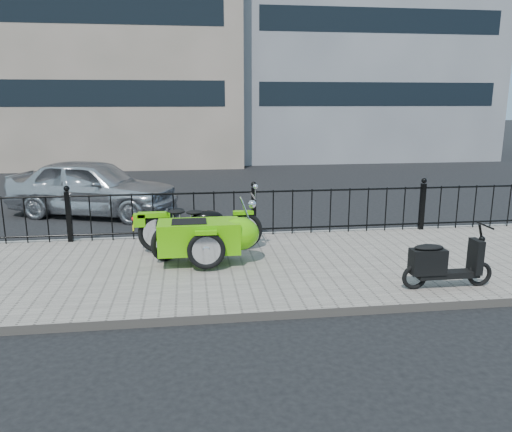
{
  "coord_description": "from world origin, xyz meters",
  "views": [
    {
      "loc": [
        -1.23,
        -8.19,
        2.72
      ],
      "look_at": [
        -0.14,
        -0.1,
        0.83
      ],
      "focal_mm": 35.0,
      "sensor_mm": 36.0,
      "label": 1
    }
  ],
  "objects": [
    {
      "name": "sidewalk",
      "position": [
        0.0,
        -0.5,
        0.06
      ],
      "size": [
        30.0,
        3.8,
        0.12
      ],
      "primitive_type": "cube",
      "color": "slate",
      "rests_on": "ground"
    },
    {
      "name": "ground",
      "position": [
        0.0,
        0.0,
        0.0
      ],
      "size": [
        120.0,
        120.0,
        0.0
      ],
      "primitive_type": "plane",
      "color": "black",
      "rests_on": "ground"
    },
    {
      "name": "scooter",
      "position": [
        2.27,
        -1.9,
        0.48
      ],
      "size": [
        1.35,
        0.39,
        0.92
      ],
      "color": "black",
      "rests_on": "sidewalk"
    },
    {
      "name": "sedan_car",
      "position": [
        -3.56,
        4.11,
        0.69
      ],
      "size": [
        4.36,
        2.89,
        1.38
      ],
      "primitive_type": "imported",
      "rotation": [
        0.0,
        0.0,
        1.23
      ],
      "color": "#B4B6BB",
      "rests_on": "ground"
    },
    {
      "name": "building_grey",
      "position": [
        7.0,
        16.99,
        7.5
      ],
      "size": [
        12.0,
        8.01,
        15.0
      ],
      "color": "gray",
      "rests_on": "ground"
    },
    {
      "name": "spare_tire",
      "position": [
        -1.64,
        -0.13,
        0.43
      ],
      "size": [
        0.53,
        0.48,
        0.63
      ],
      "primitive_type": "torus",
      "rotation": [
        1.57,
        0.0,
        0.71
      ],
      "color": "black",
      "rests_on": "sidewalk"
    },
    {
      "name": "iron_fence",
      "position": [
        0.0,
        1.3,
        0.59
      ],
      "size": [
        14.11,
        0.11,
        1.08
      ],
      "color": "black",
      "rests_on": "sidewalk"
    },
    {
      "name": "building_tan",
      "position": [
        -6.0,
        15.99,
        6.0
      ],
      "size": [
        14.0,
        8.01,
        12.0
      ],
      "color": "tan",
      "rests_on": "ground"
    },
    {
      "name": "motorcycle_sidecar",
      "position": [
        -0.93,
        -0.25,
        0.59
      ],
      "size": [
        2.28,
        1.48,
        0.98
      ],
      "color": "black",
      "rests_on": "sidewalk"
    },
    {
      "name": "curb",
      "position": [
        0.0,
        1.44,
        0.06
      ],
      "size": [
        30.0,
        0.1,
        0.12
      ],
      "primitive_type": "cube",
      "color": "gray",
      "rests_on": "ground"
    }
  ]
}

